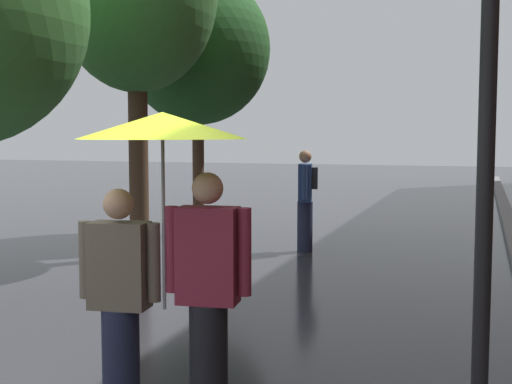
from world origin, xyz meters
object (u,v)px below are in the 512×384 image
object	(u,v)px
street_lamp_post	(488,84)
pedestrian_walking_midground	(306,198)
couple_under_umbrella	(164,218)
street_tree_2	(197,49)

from	to	relation	value
street_lamp_post	pedestrian_walking_midground	xyz separation A→B (m)	(-2.81, 6.12, -1.42)
couple_under_umbrella	street_lamp_post	world-z (taller)	street_lamp_post
street_tree_2	street_lamp_post	xyz separation A→B (m)	(5.28, -7.32, -1.28)
couple_under_umbrella	pedestrian_walking_midground	size ratio (longest dim) A/B	1.25
street_tree_2	street_lamp_post	bearing A→B (deg)	-54.17
street_tree_2	pedestrian_walking_midground	world-z (taller)	street_tree_2
pedestrian_walking_midground	street_lamp_post	bearing A→B (deg)	-65.31
couple_under_umbrella	street_lamp_post	bearing A→B (deg)	22.90
street_lamp_post	pedestrian_walking_midground	bearing A→B (deg)	114.69
street_lamp_post	street_tree_2	bearing A→B (deg)	125.83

